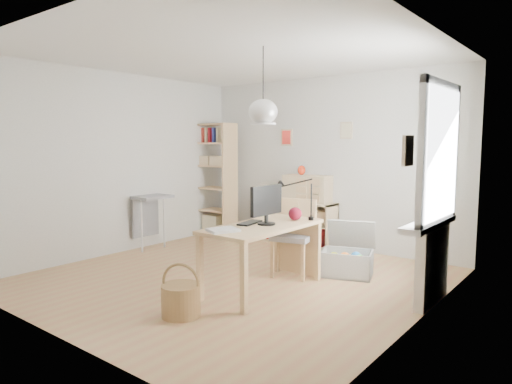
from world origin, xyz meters
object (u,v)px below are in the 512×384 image
Objects in this scene: cube_shelf at (295,226)px; drawer_chest at (307,189)px; storage_chest at (348,258)px; monitor at (266,203)px; chair at (295,232)px; tall_bookshelf at (214,175)px; desk at (263,233)px.

drawer_chest is at bearing -9.32° from cube_shelf.
storage_chest is 1.69× the size of monitor.
monitor is 0.68× the size of drawer_chest.
drawer_chest is (-1.26, 1.05, 0.72)m from storage_chest.
storage_chest is 1.44m from monitor.
chair is 0.75m from storage_chest.
tall_bookshelf is 2.86m from chair.
drawer_chest is (-0.72, 1.45, 0.39)m from chair.
cube_shelf is (-1.02, 2.23, -0.36)m from desk.
tall_bookshelf is at bearing -177.37° from drawer_chest.
desk is 3.27m from tall_bookshelf.
desk is at bearing -65.39° from cube_shelf.
desk is 2.96× the size of monitor.
tall_bookshelf reaches higher than cube_shelf.
cube_shelf is 1.77m from tall_bookshelf.
chair is 1.87× the size of monitor.
monitor is 2.30m from drawer_chest.
chair is 0.84m from monitor.
drawer_chest is at bearing 7.53° from tall_bookshelf.
desk is at bearing -125.43° from monitor.
tall_bookshelf is at bearing 145.19° from monitor.
drawer_chest reaches higher than storage_chest.
monitor is at bearing -36.30° from tall_bookshelf.
drawer_chest reaches higher than cube_shelf.
storage_chest is at bearing 23.17° from chair.
desk is 0.75× the size of tall_bookshelf.
storage_chest is at bearing 66.92° from desk.
drawer_chest is (0.25, -0.04, 0.63)m from cube_shelf.
desk is 1.58× the size of chair.
chair is 1.67m from drawer_chest.
cube_shelf is 1.88× the size of drawer_chest.
storage_chest is 1.79m from drawer_chest.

